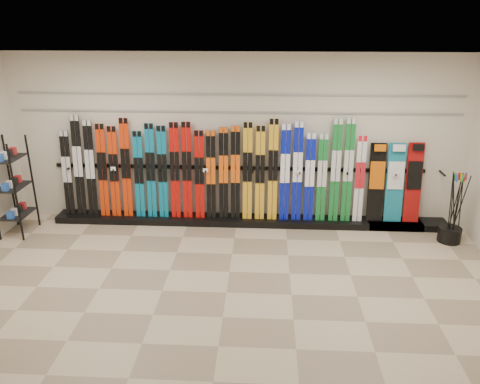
{
  "coord_description": "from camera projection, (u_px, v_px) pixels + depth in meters",
  "views": [
    {
      "loc": [
        0.49,
        -5.47,
        3.57
      ],
      "look_at": [
        0.13,
        1.0,
        1.1
      ],
      "focal_mm": 35.0,
      "sensor_mm": 36.0,
      "label": 1
    }
  ],
  "objects": [
    {
      "name": "floor",
      "position": [
        226.0,
        293.0,
        6.4
      ],
      "size": [
        8.0,
        8.0,
        0.0
      ],
      "primitive_type": "plane",
      "color": "gray",
      "rests_on": "ground"
    },
    {
      "name": "back_wall",
      "position": [
        237.0,
        140.0,
        8.2
      ],
      "size": [
        8.0,
        0.0,
        8.0
      ],
      "primitive_type": "plane",
      "rotation": [
        1.57,
        0.0,
        0.0
      ],
      "color": "beige",
      "rests_on": "floor"
    },
    {
      "name": "ceiling",
      "position": [
        224.0,
        67.0,
        5.34
      ],
      "size": [
        8.0,
        8.0,
        0.0
      ],
      "primitive_type": "plane",
      "rotation": [
        3.14,
        0.0,
        0.0
      ],
      "color": "silver",
      "rests_on": "back_wall"
    },
    {
      "name": "ski_rack_base",
      "position": [
        249.0,
        221.0,
        8.5
      ],
      "size": [
        8.0,
        0.4,
        0.12
      ],
      "primitive_type": "cube",
      "color": "black",
      "rests_on": "floor"
    },
    {
      "name": "skis",
      "position": [
        211.0,
        172.0,
        8.24
      ],
      "size": [
        5.37,
        0.19,
        1.82
      ],
      "color": "black",
      "rests_on": "ski_rack_base"
    },
    {
      "name": "snowboards",
      "position": [
        395.0,
        183.0,
        8.16
      ],
      "size": [
        0.92,
        0.22,
        1.4
      ],
      "color": "black",
      "rests_on": "ski_rack_base"
    },
    {
      "name": "accessory_rack",
      "position": [
        13.0,
        187.0,
        7.88
      ],
      "size": [
        0.4,
        0.6,
        1.67
      ],
      "primitive_type": "cube",
      "color": "black",
      "rests_on": "floor"
    },
    {
      "name": "pole_bin",
      "position": [
        449.0,
        234.0,
        7.81
      ],
      "size": [
        0.37,
        0.37,
        0.25
      ],
      "primitive_type": "cylinder",
      "color": "black",
      "rests_on": "floor"
    },
    {
      "name": "ski_poles",
      "position": [
        455.0,
        208.0,
        7.64
      ],
      "size": [
        0.32,
        0.21,
        1.18
      ],
      "color": "black",
      "rests_on": "pole_bin"
    },
    {
      "name": "slatwall_rail_0",
      "position": [
        237.0,
        112.0,
        8.01
      ],
      "size": [
        7.6,
        0.02,
        0.03
      ],
      "primitive_type": "cube",
      "color": "gray",
      "rests_on": "back_wall"
    },
    {
      "name": "slatwall_rail_1",
      "position": [
        237.0,
        95.0,
        7.9
      ],
      "size": [
        7.6,
        0.02,
        0.03
      ],
      "primitive_type": "cube",
      "color": "gray",
      "rests_on": "back_wall"
    }
  ]
}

